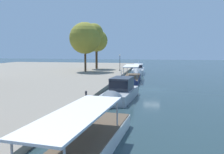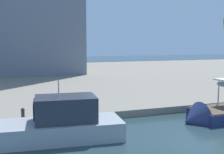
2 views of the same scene
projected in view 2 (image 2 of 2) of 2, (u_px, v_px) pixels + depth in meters
name	position (u px, v px, depth m)	size (l,w,h in m)	color
ground_plane	(205.00, 144.00, 16.49)	(220.00, 220.00, 0.00)	#23383D
dock_promenade	(78.00, 76.00, 48.68)	(120.00, 55.00, 0.58)	gray
motor_yacht_1	(46.00, 129.00, 16.98)	(9.31, 3.76, 4.74)	#9EA3A8
mooring_bollard_0	(23.00, 112.00, 20.14)	(0.27, 0.27, 0.71)	#2D2D33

